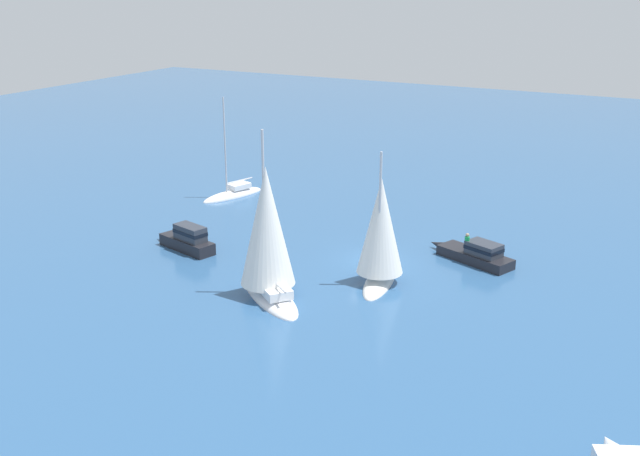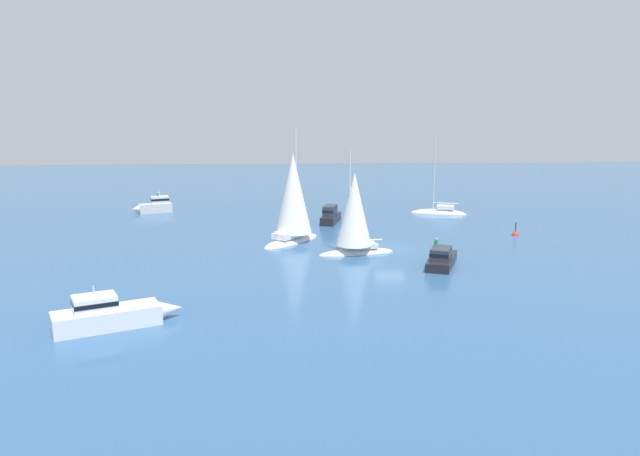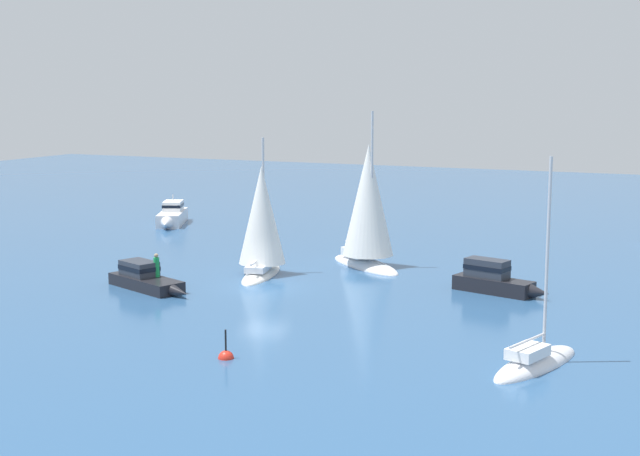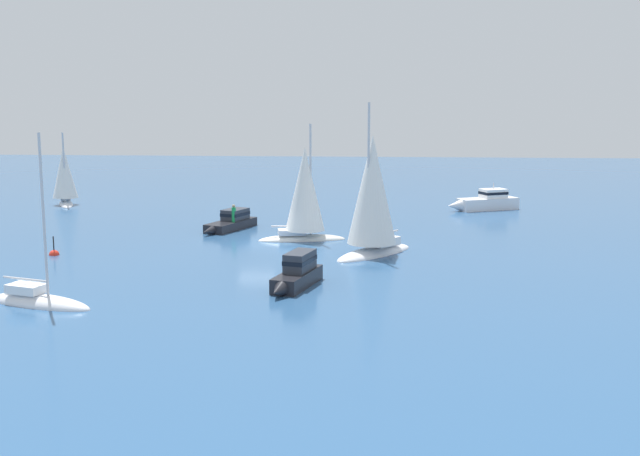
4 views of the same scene
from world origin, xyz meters
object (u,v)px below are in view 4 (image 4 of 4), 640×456
at_px(ketch_2, 373,201).
at_px(yacht, 65,178).
at_px(launch, 486,202).
at_px(ketch, 38,302).
at_px(powerboat, 231,222).
at_px(channel_buoy, 54,255).
at_px(ketch_1, 304,198).
at_px(cabin_cruiser, 297,273).

distance_m(ketch_2, yacht, 36.00).
xyz_separation_m(yacht, launch, (-0.20, -38.94, -1.81)).
distance_m(ketch, yacht, 37.23).
relative_size(powerboat, channel_buoy, 4.10).
bearing_deg(channel_buoy, ketch, -160.63).
bearing_deg(launch, ketch_1, 22.79).
relative_size(launch, channel_buoy, 4.38).
height_order(launch, channel_buoy, launch).
relative_size(yacht, channel_buoy, 4.64).
relative_size(ketch_1, ketch_2, 0.84).
bearing_deg(powerboat, ketch, 7.98).
height_order(ketch_1, ketch_2, ketch_2).
xyz_separation_m(ketch_2, channel_buoy, (-1.65, 20.45, -3.48)).
height_order(cabin_cruiser, launch, launch).
height_order(ketch, yacht, ketch).
xyz_separation_m(cabin_cruiser, powerboat, (18.04, 6.96, -0.15)).
xyz_separation_m(ketch_2, powerboat, (9.04, 10.91, -2.91)).
bearing_deg(launch, ketch_2, 39.93).
distance_m(powerboat, channel_buoy, 14.34).
height_order(ketch_1, yacht, ketch_1).
height_order(yacht, launch, yacht).
xyz_separation_m(ketch_1, channel_buoy, (-6.54, 15.59, -3.03)).
relative_size(ketch_2, powerboat, 1.61).
height_order(cabin_cruiser, yacht, yacht).
bearing_deg(ketch_2, ketch, -12.20).
bearing_deg(cabin_cruiser, ketch_2, 171.31).
bearing_deg(powerboat, cabin_cruiser, 42.38).
bearing_deg(launch, yacht, -25.10).
xyz_separation_m(powerboat, channel_buoy, (-10.69, 9.54, -0.58)).
height_order(ketch_2, launch, ketch_2).
bearing_deg(ketch_1, powerboat, 133.52).
distance_m(yacht, channel_buoy, 24.66).
relative_size(launch, powerboat, 1.07).
xyz_separation_m(ketch, yacht, (34.92, 12.70, 2.42)).
xyz_separation_m(ketch, cabin_cruiser, (4.56, -12.31, 0.63)).
xyz_separation_m(ketch, ketch_2, (13.56, -16.26, 3.38)).
height_order(yacht, powerboat, yacht).
xyz_separation_m(ketch_1, yacht, (16.46, 24.10, -0.50)).
relative_size(cabin_cruiser, ketch_2, 0.55).
relative_size(ketch_2, launch, 1.50).
xyz_separation_m(ketch_2, launch, (21.15, -9.98, -2.77)).
height_order(ketch_2, yacht, ketch_2).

